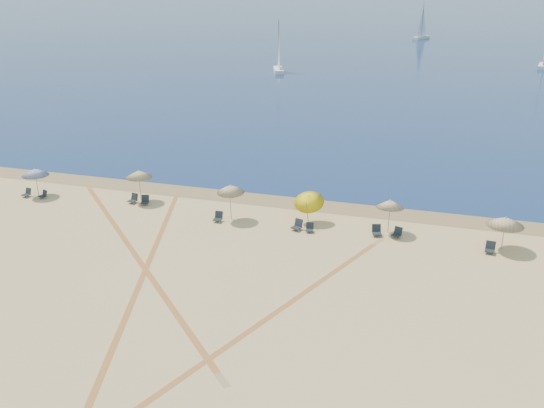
% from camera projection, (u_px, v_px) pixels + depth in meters
% --- Properties ---
extents(ground, '(160.00, 160.00, 0.00)m').
position_uv_depth(ground, '(135.00, 405.00, 24.38)').
color(ground, tan).
rests_on(ground, ground).
extents(ocean, '(500.00, 500.00, 0.00)m').
position_uv_depth(ocean, '(424.00, 16.00, 225.14)').
color(ocean, '#0C2151').
rests_on(ocean, ground).
extents(wet_sand, '(500.00, 500.00, 0.00)m').
position_uv_depth(wet_sand, '(287.00, 201.00, 45.79)').
color(wet_sand, olive).
rests_on(wet_sand, ground).
extents(umbrella_0, '(2.06, 2.06, 2.29)m').
position_uv_depth(umbrella_0, '(35.00, 172.00, 46.29)').
color(umbrella_0, gray).
rests_on(umbrella_0, ground).
extents(umbrella_1, '(2.00, 2.00, 2.54)m').
position_uv_depth(umbrella_1, '(139.00, 174.00, 45.09)').
color(umbrella_1, gray).
rests_on(umbrella_1, ground).
extents(umbrella_2, '(1.95, 1.98, 2.66)m').
position_uv_depth(umbrella_2, '(231.00, 189.00, 41.71)').
color(umbrella_2, gray).
rests_on(umbrella_2, ground).
extents(umbrella_3, '(2.11, 2.13, 2.48)m').
position_uv_depth(umbrella_3, '(309.00, 199.00, 41.34)').
color(umbrella_3, gray).
rests_on(umbrella_3, ground).
extents(umbrella_4, '(1.85, 1.89, 2.43)m').
position_uv_depth(umbrella_4, '(390.00, 204.00, 39.66)').
color(umbrella_4, gray).
rests_on(umbrella_4, ground).
extents(umbrella_5, '(2.32, 2.32, 2.26)m').
position_uv_depth(umbrella_5, '(505.00, 221.00, 37.31)').
color(umbrella_5, gray).
rests_on(umbrella_5, ground).
extents(chair_0, '(0.66, 0.73, 0.66)m').
position_uv_depth(chair_0, '(27.00, 193.00, 46.70)').
color(chair_0, black).
rests_on(chair_0, ground).
extents(chair_1, '(0.69, 0.74, 0.61)m').
position_uv_depth(chair_1, '(43.00, 195.00, 46.39)').
color(chair_1, black).
rests_on(chair_1, ground).
extents(chair_2, '(0.72, 0.80, 0.71)m').
position_uv_depth(chair_2, '(133.00, 199.00, 45.45)').
color(chair_2, black).
rests_on(chair_2, ground).
extents(chair_3, '(0.74, 0.81, 0.69)m').
position_uv_depth(chair_3, '(145.00, 200.00, 45.15)').
color(chair_3, black).
rests_on(chair_3, ground).
extents(chair_4, '(0.58, 0.68, 0.69)m').
position_uv_depth(chair_4, '(218.00, 217.00, 42.11)').
color(chair_4, black).
rests_on(chair_4, ground).
extents(chair_5, '(0.80, 0.86, 0.73)m').
position_uv_depth(chair_5, '(297.00, 225.00, 40.73)').
color(chair_5, black).
rests_on(chair_5, ground).
extents(chair_6, '(0.60, 0.67, 0.62)m').
position_uv_depth(chair_6, '(310.00, 228.00, 40.42)').
color(chair_6, black).
rests_on(chair_6, ground).
extents(chair_7, '(0.77, 0.84, 0.72)m').
position_uv_depth(chair_7, '(377.00, 231.00, 39.87)').
color(chair_7, black).
rests_on(chair_7, ground).
extents(chair_8, '(0.73, 0.79, 0.67)m').
position_uv_depth(chair_8, '(397.00, 233.00, 39.61)').
color(chair_8, black).
rests_on(chair_8, ground).
extents(chair_9, '(0.67, 0.76, 0.71)m').
position_uv_depth(chair_9, '(490.00, 248.00, 37.42)').
color(chair_9, black).
rests_on(chair_9, ground).
extents(sailboat_0, '(3.37, 6.04, 8.76)m').
position_uv_depth(sailboat_0, '(279.00, 56.00, 102.56)').
color(sailboat_0, white).
rests_on(sailboat_0, ocean).
extents(sailboat_3, '(4.11, 6.25, 9.21)m').
position_uv_depth(sailboat_3, '(422.00, 28.00, 151.36)').
color(sailboat_3, white).
rests_on(sailboat_3, ocean).
extents(tire_tracks, '(47.88, 45.85, 0.00)m').
position_uv_depth(tire_tracks, '(167.00, 286.00, 33.60)').
color(tire_tracks, tan).
rests_on(tire_tracks, ground).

